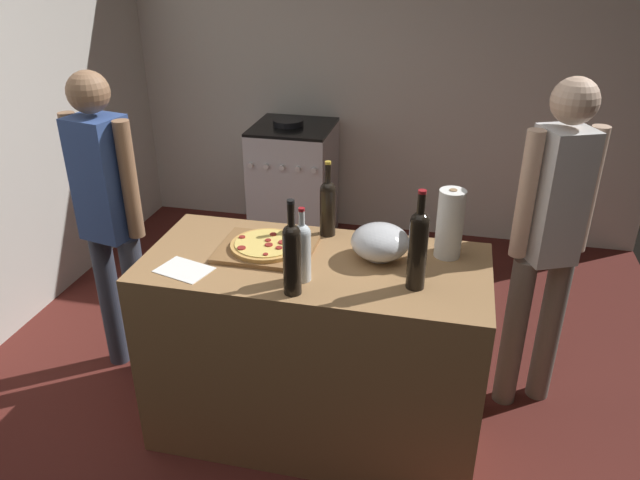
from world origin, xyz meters
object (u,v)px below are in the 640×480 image
object	(u,v)px
paper_towel_roll	(450,224)
person_in_red	(550,235)
stove	(294,184)
pizza	(266,245)
mixing_bowl	(380,242)
wine_bottle_clear	(292,255)
wine_bottle_dark	(418,246)
wine_bottle_green	(328,205)
wine_bottle_amber	(302,249)
person_in_stripes	(109,212)

from	to	relation	value
paper_towel_roll	person_in_red	distance (m)	0.52
stove	paper_towel_roll	bearing A→B (deg)	-56.71
pizza	mixing_bowl	distance (m)	0.48
wine_bottle_clear	wine_bottle_dark	bearing A→B (deg)	17.94
paper_towel_roll	wine_bottle_clear	xyz separation A→B (m)	(-0.55, -0.43, 0.01)
wine_bottle_dark	pizza	bearing A→B (deg)	166.42
wine_bottle_green	stove	bearing A→B (deg)	110.28
wine_bottle_dark	person_in_red	size ratio (longest dim) A/B	0.25
wine_bottle_green	wine_bottle_clear	world-z (taller)	wine_bottle_clear
wine_bottle_green	wine_bottle_dark	bearing A→B (deg)	-41.69
wine_bottle_amber	wine_bottle_clear	bearing A→B (deg)	-96.15
wine_bottle_dark	paper_towel_roll	bearing A→B (deg)	69.38
pizza	wine_bottle_green	size ratio (longest dim) A/B	0.87
mixing_bowl	person_in_red	distance (m)	0.79
person_in_stripes	person_in_red	bearing A→B (deg)	5.56
paper_towel_roll	wine_bottle_amber	world-z (taller)	wine_bottle_amber
wine_bottle_clear	pizza	bearing A→B (deg)	123.53
wine_bottle_amber	person_in_stripes	size ratio (longest dim) A/B	0.19
pizza	mixing_bowl	world-z (taller)	mixing_bowl
stove	person_in_stripes	world-z (taller)	person_in_stripes
pizza	person_in_stripes	size ratio (longest dim) A/B	0.19
person_in_stripes	pizza	bearing A→B (deg)	-12.45
wine_bottle_clear	stove	bearing A→B (deg)	105.17
mixing_bowl	wine_bottle_clear	world-z (taller)	wine_bottle_clear
wine_bottle_dark	stove	bearing A→B (deg)	117.00
pizza	wine_bottle_clear	bearing A→B (deg)	-56.47
wine_bottle_green	person_in_red	size ratio (longest dim) A/B	0.22
mixing_bowl	paper_towel_roll	xyz separation A→B (m)	(0.27, 0.09, 0.07)
wine_bottle_dark	wine_bottle_amber	world-z (taller)	wine_bottle_dark
wine_bottle_clear	stove	xyz separation A→B (m)	(-0.59, 2.18, -0.60)
person_in_red	wine_bottle_amber	bearing A→B (deg)	-149.34
wine_bottle_green	stove	distance (m)	1.86
paper_towel_roll	wine_bottle_dark	distance (m)	0.31
pizza	paper_towel_roll	size ratio (longest dim) A/B	1.01
paper_towel_roll	stove	bearing A→B (deg)	123.29
wine_bottle_clear	stove	world-z (taller)	wine_bottle_clear
paper_towel_roll	person_in_stripes	distance (m)	1.61
person_in_red	wine_bottle_green	bearing A→B (deg)	-170.39
pizza	person_in_red	xyz separation A→B (m)	(1.19, 0.39, -0.01)
paper_towel_roll	wine_bottle_amber	bearing A→B (deg)	-148.83
wine_bottle_amber	person_in_red	distance (m)	1.14
wine_bottle_green	person_in_stripes	xyz separation A→B (m)	(-1.07, -0.03, -0.12)
person_in_stripes	person_in_red	distance (m)	2.05
mixing_bowl	person_in_stripes	size ratio (longest dim) A/B	0.15
wine_bottle_clear	person_in_red	xyz separation A→B (m)	(0.99, 0.69, -0.14)
wine_bottle_amber	wine_bottle_clear	size ratio (longest dim) A/B	0.80
mixing_bowl	wine_bottle_green	bearing A→B (deg)	145.87
stove	mixing_bowl	bearing A→B (deg)	-64.56
mixing_bowl	stove	distance (m)	2.09
wine_bottle_dark	wine_bottle_amber	bearing A→B (deg)	-174.87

